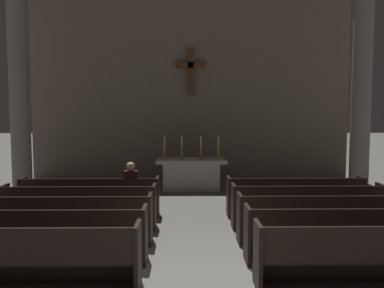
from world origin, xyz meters
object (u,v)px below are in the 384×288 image
at_px(candlestick_inner_left, 182,152).
at_px(pew_right_row_1, 370,255).
at_px(pew_right_row_2, 343,234).
at_px(candlestick_outer_right, 218,151).
at_px(pew_left_row_1, 23,257).
at_px(pew_left_row_4, 79,207).
at_px(pew_left_row_2, 48,235).
at_px(candlestick_outer_left, 164,152).
at_px(candlestick_inner_right, 201,151).
at_px(lone_worshipper, 131,188).
at_px(pew_right_row_4, 308,206).
at_px(pew_right_row_5, 295,196).
at_px(column_left_second, 19,90).
at_px(column_right_second, 361,90).
at_px(pew_left_row_3, 65,219).
at_px(altar, 191,174).
at_px(pew_left_row_5, 90,197).
at_px(pew_right_row_3, 323,218).

bearing_deg(candlestick_inner_left, pew_right_row_1, -68.93).
bearing_deg(pew_right_row_2, candlestick_outer_right, 104.56).
height_order(pew_left_row_1, pew_left_row_4, same).
bearing_deg(pew_left_row_4, pew_left_row_2, -90.00).
distance_m(pew_right_row_1, candlestick_outer_left, 7.89).
bearing_deg(pew_right_row_2, candlestick_inner_right, 109.26).
distance_m(pew_left_row_4, lone_worshipper, 1.43).
bearing_deg(pew_right_row_4, pew_right_row_5, 90.00).
xyz_separation_m(pew_left_row_4, candlestick_inner_right, (2.74, 4.17, 0.76)).
xyz_separation_m(pew_left_row_2, column_left_second, (-2.79, 5.89, 2.67)).
bearing_deg(lone_worshipper, candlestick_inner_right, 60.60).
height_order(pew_right_row_4, column_right_second, column_right_second).
height_order(pew_left_row_3, candlestick_inner_left, candlestick_inner_left).
bearing_deg(pew_right_row_2, pew_left_row_2, 180.00).
bearing_deg(candlestick_outer_left, column_right_second, -2.31).
xyz_separation_m(pew_right_row_5, candlestick_outer_right, (-1.59, 3.18, 0.76)).
bearing_deg(pew_left_row_2, candlestick_outer_left, 75.44).
distance_m(column_right_second, candlestick_inner_right, 5.29).
relative_size(pew_right_row_4, pew_right_row_5, 1.00).
xyz_separation_m(column_left_second, candlestick_outer_right, (6.08, 0.25, -1.91)).
bearing_deg(candlestick_inner_left, pew_left_row_2, -109.26).
distance_m(pew_right_row_5, altar, 4.02).
bearing_deg(pew_left_row_2, column_left_second, 115.30).
height_order(pew_right_row_4, candlestick_outer_left, candlestick_outer_left).
height_order(pew_left_row_5, candlestick_outer_left, candlestick_outer_left).
bearing_deg(candlestick_inner_right, pew_right_row_4, -62.78).
height_order(pew_left_row_3, pew_left_row_4, same).
relative_size(pew_right_row_3, lone_worshipper, 2.46).
xyz_separation_m(pew_right_row_4, column_left_second, (-7.68, 3.92, 2.67)).
distance_m(pew_right_row_2, pew_right_row_3, 0.99).
bearing_deg(lone_worshipper, candlestick_inner_left, 69.56).
height_order(pew_left_row_4, candlestick_outer_left, candlestick_outer_left).
distance_m(pew_right_row_1, column_left_second, 10.65).
relative_size(candlestick_outer_left, candlestick_outer_right, 1.00).
bearing_deg(column_right_second, altar, 177.31).
bearing_deg(pew_right_row_4, pew_right_row_2, -90.00).
height_order(pew_right_row_2, pew_right_row_3, same).
distance_m(pew_left_row_5, candlestick_outer_right, 4.64).
distance_m(candlestick_outer_left, candlestick_inner_right, 1.15).
bearing_deg(pew_left_row_2, pew_left_row_4, 90.00).
relative_size(pew_left_row_3, column_left_second, 0.50).
relative_size(column_right_second, altar, 2.93).
height_order(pew_left_row_4, column_left_second, column_left_second).
distance_m(pew_left_row_2, pew_left_row_3, 0.99).
xyz_separation_m(column_right_second, lone_worshipper, (-6.70, -2.90, -2.45)).
distance_m(pew_right_row_5, candlestick_outer_right, 3.64).
distance_m(pew_left_row_1, column_left_second, 7.89).
relative_size(pew_left_row_4, pew_right_row_4, 1.00).
bearing_deg(pew_left_row_3, pew_left_row_2, -90.00).
bearing_deg(candlestick_inner_left, pew_left_row_4, -117.22).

